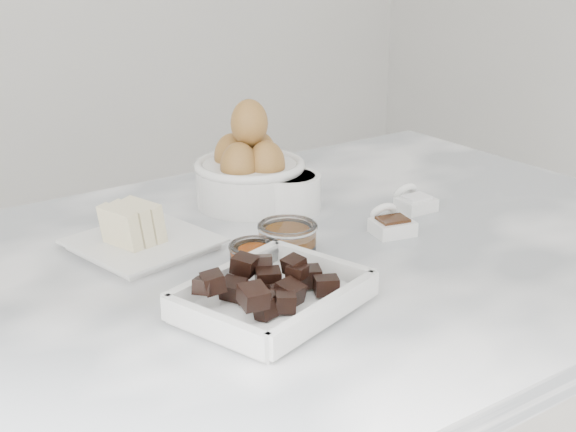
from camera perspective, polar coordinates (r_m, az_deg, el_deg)
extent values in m
cube|color=white|center=(1.08, 0.06, -3.64)|extent=(1.20, 0.80, 0.04)
cube|color=white|center=(0.92, -1.07, -6.34)|extent=(0.23, 0.20, 0.01)
cube|color=white|center=(1.10, -10.26, -2.08)|extent=(0.17, 0.17, 0.01)
cube|color=white|center=(1.10, -10.28, -1.75)|extent=(0.20, 0.20, 0.00)
cylinder|color=white|center=(1.22, 0.12, 1.65)|extent=(0.10, 0.10, 0.06)
cylinder|color=white|center=(1.22, 0.12, 2.70)|extent=(0.08, 0.08, 0.01)
cylinder|color=white|center=(1.25, -2.73, 2.29)|extent=(0.17, 0.17, 0.07)
torus|color=white|center=(1.24, -2.75, 3.64)|extent=(0.17, 0.17, 0.01)
ellipsoid|color=olive|center=(1.26, -1.58, 4.30)|extent=(0.06, 0.06, 0.07)
ellipsoid|color=olive|center=(1.22, -4.03, 3.66)|extent=(0.06, 0.06, 0.07)
ellipsoid|color=olive|center=(1.27, -3.45, 4.36)|extent=(0.06, 0.06, 0.07)
ellipsoid|color=olive|center=(1.21, -2.11, 3.56)|extent=(0.06, 0.06, 0.07)
ellipsoid|color=olive|center=(1.23, -2.77, 6.60)|extent=(0.06, 0.06, 0.07)
cylinder|color=white|center=(1.08, -0.04, -1.52)|extent=(0.08, 0.08, 0.03)
torus|color=white|center=(1.08, -0.04, -0.76)|extent=(0.08, 0.08, 0.01)
cylinder|color=#C05E0D|center=(1.09, -0.04, -1.79)|extent=(0.06, 0.06, 0.01)
cylinder|color=white|center=(1.03, -2.38, -2.82)|extent=(0.06, 0.06, 0.03)
torus|color=white|center=(1.03, -2.39, -2.17)|extent=(0.07, 0.07, 0.01)
ellipsoid|color=#FF5C07|center=(1.03, -2.38, -2.77)|extent=(0.04, 0.04, 0.02)
cube|color=white|center=(1.15, 7.44, -0.80)|extent=(0.07, 0.06, 0.02)
cube|color=#31180B|center=(1.14, 7.47, -0.23)|extent=(0.05, 0.04, 0.00)
torus|color=white|center=(1.16, 6.79, 0.23)|extent=(0.05, 0.04, 0.04)
cube|color=white|center=(1.25, 9.09, 0.82)|extent=(0.06, 0.05, 0.02)
cube|color=white|center=(1.24, 9.12, 1.34)|extent=(0.04, 0.03, 0.00)
torus|color=white|center=(1.26, 8.32, 1.68)|extent=(0.04, 0.03, 0.04)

